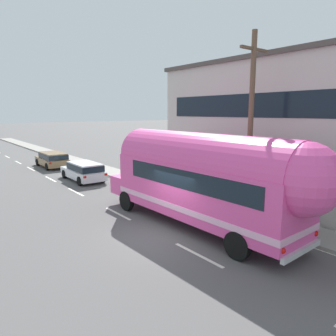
{
  "coord_description": "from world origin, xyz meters",
  "views": [
    {
      "loc": [
        -7.18,
        -9.62,
        4.97
      ],
      "look_at": [
        1.97,
        2.04,
        2.3
      ],
      "focal_mm": 33.29,
      "sensor_mm": 36.0,
      "label": 1
    }
  ],
  "objects": [
    {
      "name": "car_lead",
      "position": [
        1.77,
        11.75,
        0.79
      ],
      "size": [
        1.95,
        4.53,
        1.37
      ],
      "color": "white",
      "rests_on": "ground"
    },
    {
      "name": "utility_pole",
      "position": [
        4.65,
        -0.66,
        4.42
      ],
      "size": [
        1.8,
        0.24,
        8.5
      ],
      "color": "brown",
      "rests_on": "ground"
    },
    {
      "name": "sidewalk_slab",
      "position": [
        4.76,
        10.0,
        0.07
      ],
      "size": [
        1.94,
        90.0,
        0.15
      ],
      "primitive_type": "cube",
      "color": "gray",
      "rests_on": "ground"
    },
    {
      "name": "painted_bus",
      "position": [
        1.92,
        -0.67,
        2.3
      ],
      "size": [
        2.81,
        11.57,
        4.12
      ],
      "color": "#EA4C9E",
      "rests_on": "ground"
    },
    {
      "name": "car_second",
      "position": [
        1.85,
        18.96,
        0.8
      ],
      "size": [
        2.05,
        4.54,
        1.37
      ],
      "color": "olive",
      "rests_on": "ground"
    },
    {
      "name": "lane_markings",
      "position": [
        2.67,
        13.22,
        0.0
      ],
      "size": [
        3.92,
        80.0,
        0.01
      ],
      "color": "silver",
      "rests_on": "ground"
    },
    {
      "name": "ground_plane",
      "position": [
        0.0,
        0.0,
        0.0
      ],
      "size": [
        300.0,
        300.0,
        0.0
      ],
      "primitive_type": "plane",
      "color": "#565454"
    }
  ]
}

